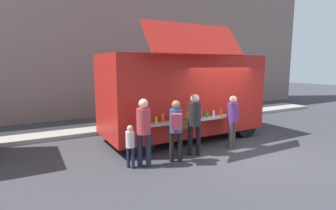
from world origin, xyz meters
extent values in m
plane|color=#38383D|center=(0.00, 0.00, 0.00)|extent=(60.00, 60.00, 0.00)
cube|color=#9E998E|center=(-4.79, 4.93, 0.07)|extent=(28.00, 1.60, 0.15)
cube|color=gray|center=(-3.79, 8.83, 4.60)|extent=(32.00, 2.40, 9.19)
cube|color=red|center=(-0.79, 2.33, 1.60)|extent=(5.50, 2.30, 2.61)
cube|color=red|center=(-1.34, 0.82, 3.30)|extent=(3.02, 0.77, 0.93)
cube|color=black|center=(-1.34, 1.24, 1.92)|extent=(2.87, 0.10, 1.17)
cube|color=#B7B7BC|center=(-1.34, 1.03, 0.94)|extent=(3.02, 0.35, 0.05)
cylinder|color=yellow|center=(-2.48, 1.02, 1.06)|extent=(0.06, 0.06, 0.20)
cylinder|color=orange|center=(-2.24, 1.07, 1.09)|extent=(0.07, 0.07, 0.25)
cylinder|color=green|center=(-1.98, 0.99, 1.06)|extent=(0.06, 0.06, 0.20)
cylinder|color=orange|center=(-1.72, 0.99, 1.07)|extent=(0.08, 0.08, 0.22)
cylinder|color=yellow|center=(-1.47, 0.98, 1.08)|extent=(0.08, 0.08, 0.24)
cylinder|color=red|center=(-1.20, 1.07, 1.05)|extent=(0.08, 0.08, 0.19)
cylinder|color=green|center=(-0.93, 1.03, 1.09)|extent=(0.07, 0.07, 0.25)
cylinder|color=green|center=(-0.70, 1.03, 1.06)|extent=(0.08, 0.08, 0.20)
cylinder|color=silver|center=(-0.45, 1.02, 1.06)|extent=(0.07, 0.07, 0.20)
cylinder|color=orange|center=(-0.17, 0.99, 1.08)|extent=(0.08, 0.08, 0.24)
cube|color=black|center=(1.91, 2.33, 2.07)|extent=(0.08, 1.96, 1.15)
cylinder|color=black|center=(1.26, 3.33, 0.45)|extent=(0.90, 0.28, 0.90)
cylinder|color=black|center=(1.26, 1.33, 0.45)|extent=(0.90, 0.28, 0.90)
cylinder|color=black|center=(-2.83, 3.33, 0.45)|extent=(0.90, 0.28, 0.90)
cylinder|color=black|center=(-2.83, 1.33, 0.45)|extent=(0.90, 0.28, 0.90)
cylinder|color=#2C5C3B|center=(3.28, 4.63, 0.47)|extent=(0.60, 0.60, 0.94)
cylinder|color=black|center=(-1.56, 0.68, 0.43)|extent=(0.14, 0.14, 0.87)
cylinder|color=black|center=(-1.37, 0.55, 0.43)|extent=(0.14, 0.14, 0.87)
cylinder|color=#252327|center=(-1.46, 0.61, 1.20)|extent=(0.36, 0.36, 0.66)
sphere|color=beige|center=(-1.46, 0.61, 1.65)|extent=(0.24, 0.24, 0.24)
cube|color=brown|center=(-1.70, 0.77, 0.92)|extent=(0.26, 0.24, 0.25)
cylinder|color=black|center=(-2.30, 0.46, 0.41)|extent=(0.13, 0.13, 0.82)
cylinder|color=black|center=(-2.11, 0.35, 0.41)|extent=(0.13, 0.13, 0.82)
cylinder|color=#2B4B85|center=(-2.21, 0.40, 1.13)|extent=(0.34, 0.34, 0.62)
sphere|color=#9D6E51|center=(-2.21, 0.40, 1.55)|extent=(0.23, 0.23, 0.23)
cube|color=#BB3642|center=(-2.33, 0.18, 1.16)|extent=(0.33, 0.29, 0.40)
cylinder|color=#1F2339|center=(-3.17, 0.60, 0.43)|extent=(0.14, 0.14, 0.86)
cylinder|color=#1F2339|center=(-2.99, 0.45, 0.43)|extent=(0.14, 0.14, 0.86)
cylinder|color=#BB393F|center=(-3.08, 0.52, 1.19)|extent=(0.36, 0.36, 0.65)
sphere|color=beige|center=(-3.08, 0.52, 1.63)|extent=(0.24, 0.24, 0.24)
cylinder|color=#4E4442|center=(-0.11, 0.58, 0.40)|extent=(0.13, 0.13, 0.81)
cylinder|color=#4E4442|center=(0.08, 0.67, 0.40)|extent=(0.13, 0.13, 0.81)
cylinder|color=#5A2B75|center=(-0.02, 0.62, 1.11)|extent=(0.33, 0.33, 0.61)
sphere|color=#E1AC8A|center=(-0.02, 0.62, 1.53)|extent=(0.23, 0.23, 0.23)
cylinder|color=#202137|center=(-3.46, 0.66, 0.27)|extent=(0.09, 0.09, 0.54)
cylinder|color=#202137|center=(-3.38, 0.53, 0.27)|extent=(0.09, 0.09, 0.54)
cylinder|color=beige|center=(-3.42, 0.59, 0.75)|extent=(0.22, 0.22, 0.41)
sphere|color=tan|center=(-3.42, 0.59, 1.03)|extent=(0.15, 0.15, 0.15)
camera|label=1|loc=(-5.75, -5.46, 2.57)|focal=28.42mm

